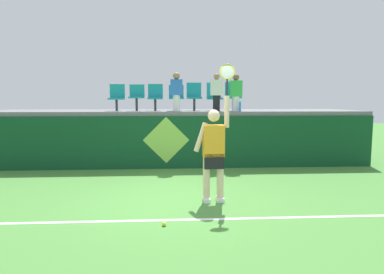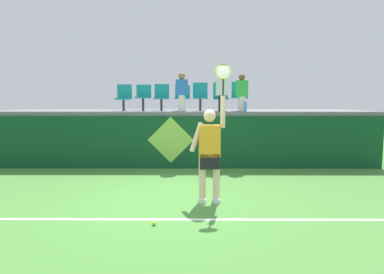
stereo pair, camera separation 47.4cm
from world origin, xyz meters
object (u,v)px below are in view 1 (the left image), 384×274
(stadium_chair_0, at_px, (117,96))
(stadium_chair_2, at_px, (155,96))
(stadium_chair_3, at_px, (176,96))
(stadium_chair_6, at_px, (233,95))
(water_bottle, at_px, (240,106))
(tennis_player, at_px, (214,151))
(stadium_chair_5, at_px, (214,96))
(spectator_1, at_px, (236,92))
(spectator_0, at_px, (176,91))
(spectator_2, at_px, (216,92))
(tennis_ball, at_px, (164,224))
(stadium_chair_1, at_px, (137,96))
(stadium_chair_4, at_px, (194,95))

(stadium_chair_0, relative_size, stadium_chair_2, 0.99)
(stadium_chair_3, xyz_separation_m, stadium_chair_6, (1.69, 0.01, 0.04))
(stadium_chair_2, bearing_deg, stadium_chair_3, -0.40)
(water_bottle, height_order, stadium_chair_2, stadium_chair_2)
(tennis_player, distance_m, stadium_chair_3, 4.14)
(stadium_chair_5, xyz_separation_m, spectator_1, (0.55, -0.48, 0.10))
(stadium_chair_6, distance_m, spectator_0, 1.76)
(tennis_player, xyz_separation_m, stadium_chair_2, (-1.25, 3.96, 1.04))
(stadium_chair_3, distance_m, spectator_1, 1.76)
(spectator_2, bearing_deg, spectator_1, -0.21)
(tennis_ball, bearing_deg, stadium_chair_1, 99.97)
(tennis_ball, relative_size, stadium_chair_5, 0.08)
(stadium_chair_6, bearing_deg, stadium_chair_0, -179.96)
(stadium_chair_1, bearing_deg, stadium_chair_5, 0.28)
(stadium_chair_3, relative_size, stadium_chair_5, 0.91)
(water_bottle, relative_size, spectator_0, 0.25)
(stadium_chair_1, bearing_deg, stadium_chair_0, 179.38)
(tennis_player, distance_m, spectator_0, 3.75)
(stadium_chair_4, distance_m, stadium_chair_6, 1.16)
(stadium_chair_4, xyz_separation_m, stadium_chair_5, (0.61, 0.00, -0.01))
(water_bottle, bearing_deg, tennis_ball, -114.48)
(stadium_chair_4, xyz_separation_m, spectator_1, (1.16, -0.48, 0.09))
(stadium_chair_2, bearing_deg, stadium_chair_4, 0.16)
(stadium_chair_4, distance_m, spectator_2, 0.78)
(stadium_chair_5, height_order, spectator_0, spectator_0)
(tennis_player, bearing_deg, spectator_0, 100.25)
(tennis_player, relative_size, stadium_chair_4, 3.04)
(tennis_ball, height_order, spectator_0, spectator_0)
(tennis_ball, xyz_separation_m, stadium_chair_2, (-0.36, 5.14, 1.97))
(spectator_1, bearing_deg, stadium_chair_2, 168.46)
(tennis_player, height_order, spectator_2, spectator_2)
(stadium_chair_1, height_order, stadium_chair_3, stadium_chair_1)
(stadium_chair_5, height_order, spectator_1, spectator_1)
(stadium_chair_5, relative_size, spectator_0, 0.77)
(tennis_player, distance_m, stadium_chair_1, 4.47)
(stadium_chair_0, distance_m, stadium_chair_5, 2.88)
(water_bottle, distance_m, stadium_chair_1, 3.03)
(water_bottle, xyz_separation_m, stadium_chair_6, (-0.09, 0.64, 0.33))
(stadium_chair_4, bearing_deg, spectator_2, -37.99)
(spectator_0, height_order, spectator_2, spectator_0)
(stadium_chair_0, height_order, stadium_chair_1, stadium_chair_0)
(stadium_chair_1, bearing_deg, spectator_0, -21.35)
(stadium_chair_1, height_order, stadium_chair_6, stadium_chair_6)
(stadium_chair_5, bearing_deg, water_bottle, -44.96)
(stadium_chair_1, xyz_separation_m, spectator_1, (2.86, -0.47, 0.10))
(tennis_ball, bearing_deg, spectator_2, 73.30)
(stadium_chair_1, bearing_deg, spectator_2, -11.42)
(water_bottle, relative_size, stadium_chair_2, 0.34)
(tennis_ball, bearing_deg, stadium_chair_3, 87.08)
(stadium_chair_6, bearing_deg, tennis_ball, -110.82)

